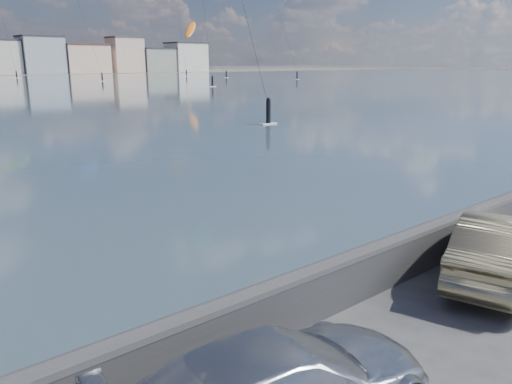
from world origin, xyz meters
The scene contains 3 objects.
seawall centered at (0.00, 2.70, 0.58)m, with size 400.00×0.36×1.08m.
car_champagne centered at (5.66, 1.35, 0.73)m, with size 1.54×4.43×1.46m, color tan.
kitesurfer_6 centered at (77.73, 125.27, 13.08)m, with size 7.47×18.40×16.16m.
Camera 1 is at (-4.85, -3.00, 4.61)m, focal length 35.00 mm.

